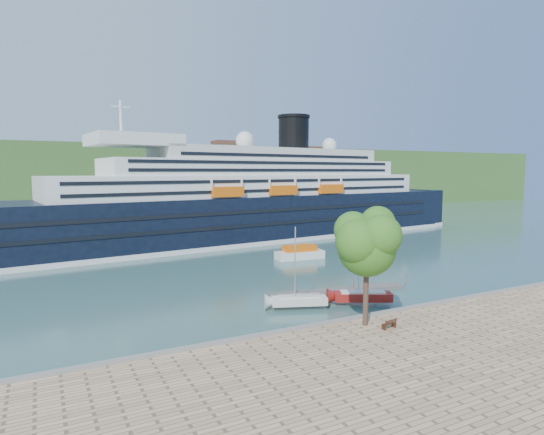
{
  "coord_description": "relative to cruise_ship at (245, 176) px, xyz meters",
  "views": [
    {
      "loc": [
        -29.72,
        -33.68,
        14.94
      ],
      "look_at": [
        2.95,
        30.0,
        7.62
      ],
      "focal_mm": 30.0,
      "sensor_mm": 36.0,
      "label": 1
    }
  ],
  "objects": [
    {
      "name": "ground",
      "position": [
        -9.8,
        -56.07,
        -13.85
      ],
      "size": [
        400.0,
        400.0,
        0.0
      ],
      "primitive_type": "plane",
      "color": "#335B55",
      "rests_on": "ground"
    },
    {
      "name": "far_hillside",
      "position": [
        -9.8,
        88.93,
        -1.85
      ],
      "size": [
        400.0,
        50.0,
        24.0
      ],
      "primitive_type": "cube",
      "color": "#2D5120",
      "rests_on": "ground"
    },
    {
      "name": "quay_coping",
      "position": [
        -9.8,
        -56.27,
        -12.7
      ],
      "size": [
        220.0,
        0.5,
        0.3
      ],
      "primitive_type": "cube",
      "color": "slate",
      "rests_on": "promenade"
    },
    {
      "name": "cruise_ship",
      "position": [
        0.0,
        0.0,
        0.0
      ],
      "size": [
        124.6,
        32.62,
        27.7
      ],
      "primitive_type": null,
      "rotation": [
        0.0,
        0.0,
        0.12
      ],
      "color": "black",
      "rests_on": "ground"
    },
    {
      "name": "park_bench",
      "position": [
        -12.42,
        -59.67,
        -12.37
      ],
      "size": [
        1.56,
        0.77,
        0.97
      ],
      "primitive_type": null,
      "rotation": [
        0.0,
        0.0,
        0.11
      ],
      "color": "#482614",
      "rests_on": "promenade"
    },
    {
      "name": "promenade_tree",
      "position": [
        -13.69,
        -57.97,
        -7.0
      ],
      "size": [
        7.06,
        7.06,
        11.69
      ],
      "primitive_type": null,
      "color": "#2F661A",
      "rests_on": "promenade"
    },
    {
      "name": "floating_pontoon",
      "position": [
        -7.11,
        -44.6,
        -13.65
      ],
      "size": [
        17.76,
        4.55,
        0.39
      ],
      "primitive_type": null,
      "rotation": [
        0.0,
        0.0,
        -0.14
      ],
      "color": "#69635D",
      "rests_on": "ground"
    },
    {
      "name": "sailboat_white_near",
      "position": [
        -14.86,
        -48.17,
        -9.55
      ],
      "size": [
        6.88,
        4.09,
        8.6
      ],
      "primitive_type": null,
      "rotation": [
        0.0,
        0.0,
        -0.36
      ],
      "color": "silver",
      "rests_on": "ground"
    },
    {
      "name": "sailboat_red",
      "position": [
        -7.77,
        -50.16,
        -9.27
      ],
      "size": [
        7.2,
        5.04,
        9.16
      ],
      "primitive_type": null,
      "rotation": [
        0.0,
        0.0,
        -0.48
      ],
      "color": "maroon",
      "rests_on": "ground"
    },
    {
      "name": "tender_launch",
      "position": [
        -0.32,
        -23.71,
        -12.68
      ],
      "size": [
        8.67,
        3.62,
        2.33
      ],
      "primitive_type": null,
      "rotation": [
        0.0,
        0.0,
        -0.09
      ],
      "color": "#E15E0D",
      "rests_on": "ground"
    }
  ]
}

